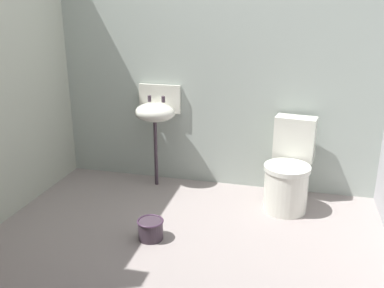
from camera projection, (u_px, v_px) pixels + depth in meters
The scene contains 5 objects.
ground_plane at pixel (183, 246), 3.29m from camera, with size 3.49×2.73×0.08m, color gray.
wall_back at pixel (216, 63), 4.01m from camera, with size 3.49×0.10×2.41m, color #A9B5AC.
toilet_near_wall at pixel (289, 173), 3.75m from camera, with size 0.46×0.64×0.78m.
sink at pixel (156, 111), 4.08m from camera, with size 0.42×0.35×0.99m.
bucket at pixel (151, 229), 3.29m from camera, with size 0.21×0.21×0.16m.
Camera 1 is at (0.77, -2.76, 1.77)m, focal length 39.63 mm.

